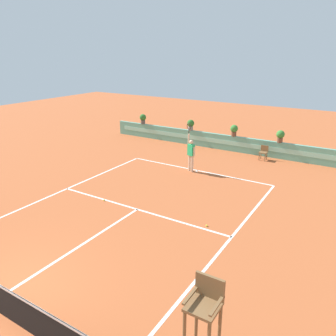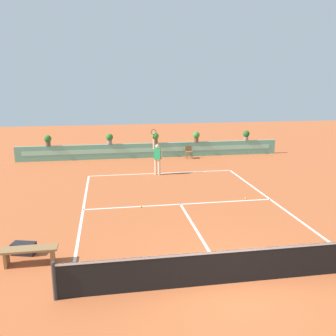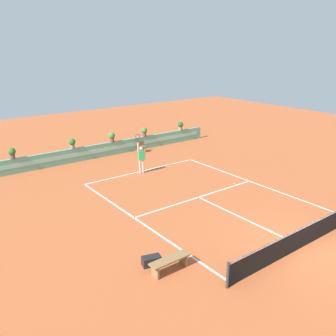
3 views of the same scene
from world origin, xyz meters
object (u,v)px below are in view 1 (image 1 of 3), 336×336
(tennis_ball_near_baseline, at_px, (104,200))
(potted_plant_far_left, at_px, (143,118))
(tennis_ball_mid_court, at_px, (207,226))
(potted_plant_centre, at_px, (234,130))
(ball_kid_chair, at_px, (264,152))
(potted_plant_right, at_px, (280,135))
(tennis_player, at_px, (191,153))
(potted_plant_left, at_px, (191,124))
(umpire_chair, at_px, (204,316))

(tennis_ball_near_baseline, relative_size, potted_plant_far_left, 0.09)
(tennis_ball_mid_court, xyz_separation_m, potted_plant_centre, (-2.79, 9.77, 1.38))
(ball_kid_chair, xyz_separation_m, potted_plant_right, (0.68, 0.73, 0.93))
(tennis_player, distance_m, tennis_ball_mid_court, 6.07)
(tennis_ball_near_baseline, bearing_deg, potted_plant_right, 64.31)
(potted_plant_far_left, distance_m, potted_plant_left, 4.00)
(tennis_player, xyz_separation_m, potted_plant_right, (3.42, 4.80, 0.36))
(umpire_chair, height_order, potted_plant_centre, umpire_chair)
(ball_kid_chair, bearing_deg, tennis_player, -123.92)
(tennis_player, distance_m, tennis_ball_near_baseline, 5.57)
(ball_kid_chair, relative_size, tennis_player, 0.33)
(tennis_ball_near_baseline, height_order, tennis_ball_mid_court, same)
(tennis_player, relative_size, potted_plant_far_left, 3.57)
(potted_plant_centre, xyz_separation_m, potted_plant_right, (2.88, 0.00, 0.00))
(tennis_player, distance_m, potted_plant_far_left, 8.14)
(tennis_ball_mid_court, relative_size, potted_plant_centre, 0.09)
(potted_plant_right, bearing_deg, ball_kid_chair, -133.10)
(potted_plant_right, height_order, potted_plant_far_left, same)
(tennis_player, relative_size, potted_plant_centre, 3.57)
(tennis_player, distance_m, potted_plant_right, 5.90)
(umpire_chair, distance_m, potted_plant_right, 15.31)
(ball_kid_chair, distance_m, tennis_player, 4.93)
(ball_kid_chair, distance_m, potted_plant_right, 1.37)
(tennis_player, bearing_deg, potted_plant_left, 118.25)
(umpire_chair, bearing_deg, tennis_ball_mid_court, 114.46)
(tennis_player, height_order, tennis_ball_mid_court, tennis_player)
(tennis_ball_mid_court, relative_size, potted_plant_left, 0.09)
(potted_plant_centre, bearing_deg, potted_plant_far_left, 180.00)
(ball_kid_chair, relative_size, potted_plant_right, 1.17)
(potted_plant_centre, height_order, potted_plant_left, same)
(potted_plant_right, height_order, potted_plant_left, same)
(tennis_player, height_order, potted_plant_left, tennis_player)
(ball_kid_chair, relative_size, potted_plant_left, 1.17)
(ball_kid_chair, distance_m, tennis_ball_near_baseline, 10.24)
(tennis_player, height_order, potted_plant_far_left, tennis_player)
(umpire_chair, relative_size, potted_plant_right, 2.96)
(tennis_ball_mid_court, distance_m, potted_plant_right, 9.87)
(tennis_player, xyz_separation_m, potted_plant_left, (-2.58, 4.80, 0.36))
(tennis_ball_near_baseline, relative_size, potted_plant_left, 0.09)
(umpire_chair, bearing_deg, potted_plant_left, 118.87)
(ball_kid_chair, height_order, potted_plant_far_left, potted_plant_far_left)
(ball_kid_chair, bearing_deg, potted_plant_right, 46.90)
(umpire_chair, xyz_separation_m, ball_kid_chair, (-3.03, 14.39, -0.86))
(tennis_player, xyz_separation_m, tennis_ball_near_baseline, (-1.43, -5.28, -1.02))
(potted_plant_centre, relative_size, potted_plant_left, 1.00)
(potted_plant_right, bearing_deg, potted_plant_centre, 180.00)
(potted_plant_centre, relative_size, potted_plant_far_left, 1.00)
(potted_plant_left, bearing_deg, potted_plant_far_left, 180.00)
(potted_plant_far_left, bearing_deg, ball_kid_chair, -4.50)
(ball_kid_chair, xyz_separation_m, potted_plant_far_left, (-9.31, 0.73, 0.93))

